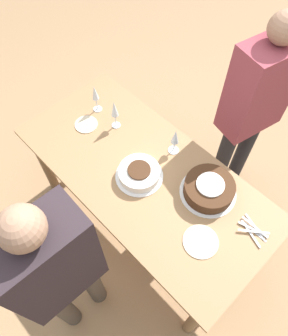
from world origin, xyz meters
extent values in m
plane|color=#A87F56|center=(0.00, 0.00, 0.00)|extent=(12.00, 12.00, 0.00)
cube|color=#9E754C|center=(0.00, 0.00, 0.76)|extent=(1.66, 0.79, 0.03)
cylinder|color=brown|center=(-0.76, -0.32, 0.37)|extent=(0.07, 0.07, 0.75)
cylinder|color=brown|center=(0.76, -0.32, 0.37)|extent=(0.07, 0.07, 0.75)
cylinder|color=brown|center=(-0.76, 0.32, 0.37)|extent=(0.07, 0.07, 0.75)
cylinder|color=brown|center=(0.76, 0.32, 0.37)|extent=(0.07, 0.07, 0.75)
cylinder|color=white|center=(0.00, 0.04, 0.78)|extent=(0.29, 0.29, 0.01)
cylinder|color=white|center=(0.00, 0.04, 0.81)|extent=(0.25, 0.25, 0.06)
cylinder|color=#422614|center=(0.00, 0.04, 0.85)|extent=(0.14, 0.14, 0.01)
cylinder|color=white|center=(-0.36, -0.17, 0.78)|extent=(0.33, 0.33, 0.01)
cylinder|color=#422614|center=(-0.36, -0.17, 0.83)|extent=(0.29, 0.29, 0.08)
cylinder|color=white|center=(-0.36, -0.17, 0.87)|extent=(0.16, 0.16, 0.01)
cylinder|color=silver|center=(0.59, -0.12, 0.78)|extent=(0.06, 0.06, 0.00)
cylinder|color=silver|center=(0.59, -0.12, 0.83)|extent=(0.01, 0.01, 0.10)
cone|color=silver|center=(0.59, -0.12, 0.93)|extent=(0.04, 0.04, 0.11)
cylinder|color=silver|center=(0.39, -0.12, 0.78)|extent=(0.06, 0.06, 0.00)
cylinder|color=silver|center=(0.39, -0.12, 0.83)|extent=(0.01, 0.01, 0.10)
cone|color=silver|center=(0.39, -0.12, 0.94)|extent=(0.05, 0.05, 0.12)
cylinder|color=silver|center=(-0.01, -0.25, 0.78)|extent=(0.07, 0.07, 0.00)
cylinder|color=silver|center=(-0.01, -0.25, 0.83)|extent=(0.01, 0.01, 0.09)
cone|color=silver|center=(-0.01, -0.25, 0.92)|extent=(0.05, 0.05, 0.11)
cylinder|color=beige|center=(-0.52, 0.08, 0.78)|extent=(0.19, 0.19, 0.01)
cylinder|color=beige|center=(0.54, 0.02, 0.78)|extent=(0.15, 0.15, 0.01)
cube|color=silver|center=(-0.68, -0.17, 0.78)|extent=(0.17, 0.02, 0.00)
cube|color=silver|center=(-0.68, -0.19, 0.78)|extent=(0.17, 0.06, 0.00)
cube|color=silver|center=(-0.69, -0.14, 0.78)|extent=(0.16, 0.07, 0.00)
cube|color=silver|center=(-0.68, -0.17, 0.79)|extent=(0.17, 0.06, 0.00)
cube|color=silver|center=(-0.68, -0.19, 0.79)|extent=(0.17, 0.01, 0.00)
cube|color=silver|center=(-0.69, -0.16, 0.79)|extent=(0.14, 0.12, 0.00)
cylinder|color=#232328|center=(-0.21, -0.89, 0.38)|extent=(0.11, 0.11, 0.76)
cylinder|color=#232328|center=(-0.16, -0.68, 0.38)|extent=(0.11, 0.11, 0.76)
cube|color=brown|center=(-0.19, -0.79, 1.07)|extent=(0.30, 0.44, 0.63)
sphere|color=#997056|center=(-0.19, -0.79, 1.47)|extent=(0.17, 0.17, 0.17)
cylinder|color=#4C4238|center=(-0.17, 0.84, 0.37)|extent=(0.11, 0.11, 0.74)
cylinder|color=#4C4238|center=(-0.18, 0.62, 0.37)|extent=(0.11, 0.11, 0.74)
cube|color=#2D2328|center=(-0.17, 0.73, 1.06)|extent=(0.23, 0.41, 0.62)
sphere|color=#997056|center=(-0.17, 0.73, 1.45)|extent=(0.17, 0.17, 0.17)
camera|label=1|loc=(-0.74, 0.72, 2.47)|focal=35.00mm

